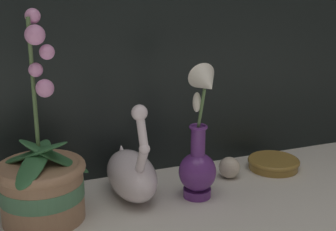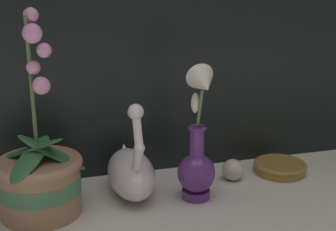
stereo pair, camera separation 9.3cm
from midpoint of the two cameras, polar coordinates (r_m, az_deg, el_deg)
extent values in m
plane|color=beige|center=(1.01, 0.45, -12.06)|extent=(2.80, 2.80, 0.00)
cylinder|color=#9E7556|center=(1.02, -17.67, -8.90)|extent=(0.17, 0.17, 0.12)
cylinder|color=#477A56|center=(1.01, -17.70, -8.59)|extent=(0.17, 0.17, 0.03)
torus|color=#9E7556|center=(0.99, -17.94, -6.17)|extent=(0.18, 0.18, 0.02)
cylinder|color=#4C6B3D|center=(0.95, -18.77, 2.48)|extent=(0.01, 0.02, 0.29)
ellipsoid|color=#2D6038|center=(0.98, -16.35, -4.87)|extent=(0.14, 0.07, 0.09)
ellipsoid|color=#2D6038|center=(1.00, -19.36, -4.66)|extent=(0.18, 0.17, 0.09)
ellipsoid|color=#2D6038|center=(0.96, -18.74, -5.57)|extent=(0.11, 0.16, 0.05)
sphere|color=#DB8EC6|center=(0.93, -19.02, 11.39)|extent=(0.03, 0.03, 0.03)
sphere|color=#DB8EC6|center=(0.92, -18.79, 9.28)|extent=(0.04, 0.04, 0.04)
sphere|color=#DB8EC6|center=(0.92, -17.40, 7.37)|extent=(0.03, 0.03, 0.03)
sphere|color=#DB8EC6|center=(0.93, -18.64, 5.27)|extent=(0.03, 0.03, 0.03)
sphere|color=#DB8EC6|center=(0.92, -17.62, 3.15)|extent=(0.03, 0.03, 0.03)
ellipsoid|color=white|center=(1.07, -6.97, -7.28)|extent=(0.10, 0.20, 0.10)
cone|color=white|center=(1.14, -7.94, -5.12)|extent=(0.05, 0.07, 0.07)
cylinder|color=white|center=(0.98, -5.99, -5.62)|extent=(0.02, 0.06, 0.08)
sphere|color=white|center=(0.95, -5.71, -4.13)|extent=(0.02, 0.02, 0.02)
cylinder|color=white|center=(0.95, -6.01, -1.90)|extent=(0.02, 0.05, 0.08)
sphere|color=white|center=(0.96, -6.30, 0.31)|extent=(0.03, 0.03, 0.03)
cylinder|color=#602D7F|center=(1.08, 1.07, -9.38)|extent=(0.06, 0.06, 0.02)
ellipsoid|color=#602D7F|center=(1.06, 1.08, -6.93)|extent=(0.09, 0.09, 0.09)
cylinder|color=#602D7F|center=(1.03, 1.11, -3.19)|extent=(0.03, 0.03, 0.07)
torus|color=#602D7F|center=(1.02, 1.12, -1.45)|extent=(0.04, 0.04, 0.01)
cylinder|color=#567A47|center=(1.00, 1.42, 0.81)|extent=(0.01, 0.03, 0.09)
cone|color=white|center=(0.96, 1.95, 4.04)|extent=(0.06, 0.07, 0.08)
ellipsoid|color=white|center=(1.00, 0.86, 1.60)|extent=(0.02, 0.02, 0.04)
sphere|color=beige|center=(1.17, 5.24, -6.37)|extent=(0.05, 0.05, 0.05)
cylinder|color=olive|center=(1.25, 10.65, -5.83)|extent=(0.13, 0.13, 0.03)
torus|color=olive|center=(1.25, 10.67, -5.49)|extent=(0.13, 0.13, 0.01)
camera|label=1|loc=(0.05, -92.56, -0.77)|focal=50.00mm
camera|label=2|loc=(0.05, 87.44, 0.77)|focal=50.00mm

